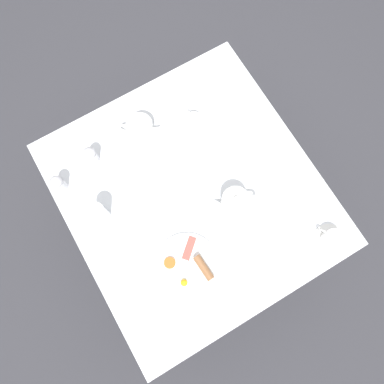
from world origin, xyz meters
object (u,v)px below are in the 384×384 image
at_px(salt_grinder, 58,183).
at_px(teapot_far, 140,128).
at_px(fork_by_plate, 129,191).
at_px(teacup_with_saucer_left, 331,239).
at_px(pepper_grinder, 91,155).
at_px(knife_by_plate, 281,177).
at_px(breakfast_plate, 188,266).
at_px(creamer_jug, 194,121).
at_px(teapot_near, 235,201).
at_px(napkin_folded, 240,138).
at_px(water_glass_tall, 99,214).

bearing_deg(salt_grinder, teapot_far, -83.05).
height_order(salt_grinder, fork_by_plate, salt_grinder).
xyz_separation_m(teacup_with_saucer_left, pepper_grinder, (0.80, 0.67, 0.03)).
bearing_deg(knife_by_plate, salt_grinder, 62.28).
relative_size(breakfast_plate, creamer_jug, 3.00).
height_order(teapot_near, napkin_folded, teapot_near).
distance_m(teacup_with_saucer_left, pepper_grinder, 1.04).
height_order(napkin_folded, fork_by_plate, napkin_folded).
height_order(breakfast_plate, teacup_with_saucer_left, teacup_with_saucer_left).
bearing_deg(pepper_grinder, breakfast_plate, -168.58).
distance_m(fork_by_plate, knife_by_plate, 0.65).
relative_size(teapot_far, teacup_with_saucer_left, 1.27).
bearing_deg(fork_by_plate, teapot_far, -40.16).
bearing_deg(knife_by_plate, creamer_jug, 26.08).
bearing_deg(breakfast_plate, knife_by_plate, -76.96).
bearing_deg(pepper_grinder, knife_by_plate, -126.03).
height_order(napkin_folded, knife_by_plate, napkin_folded).
distance_m(teacup_with_saucer_left, knife_by_plate, 0.33).
bearing_deg(breakfast_plate, creamer_jug, -32.56).
xyz_separation_m(breakfast_plate, water_glass_tall, (0.35, 0.20, 0.05)).
bearing_deg(salt_grinder, knife_by_plate, -117.72).
relative_size(breakfast_plate, knife_by_plate, 1.39).
bearing_deg(fork_by_plate, napkin_folded, -94.11).
distance_m(water_glass_tall, knife_by_plate, 0.77).
relative_size(pepper_grinder, salt_grinder, 1.00).
bearing_deg(breakfast_plate, teapot_near, -67.09).
bearing_deg(fork_by_plate, pepper_grinder, 17.34).
distance_m(salt_grinder, napkin_folded, 0.79).
distance_m(breakfast_plate, napkin_folded, 0.59).
relative_size(creamer_jug, knife_by_plate, 0.46).
relative_size(creamer_jug, napkin_folded, 0.41).
distance_m(teapot_near, water_glass_tall, 0.55).
distance_m(teapot_far, pepper_grinder, 0.23).
xyz_separation_m(teapot_far, teacup_with_saucer_left, (-0.80, -0.44, -0.02)).
bearing_deg(breakfast_plate, teacup_with_saucer_left, -110.01).
relative_size(water_glass_tall, knife_by_plate, 0.68).
relative_size(teapot_near, teapot_far, 1.10).
height_order(teapot_near, salt_grinder, teapot_near).
bearing_deg(napkin_folded, pepper_grinder, 68.35).
xyz_separation_m(teacup_with_saucer_left, knife_by_plate, (0.32, 0.02, -0.02)).
xyz_separation_m(napkin_folded, knife_by_plate, (-0.24, -0.06, -0.00)).
bearing_deg(pepper_grinder, salt_grinder, 103.67).
bearing_deg(fork_by_plate, breakfast_plate, -171.61).
relative_size(teapot_near, knife_by_plate, 0.99).
bearing_deg(teacup_with_saucer_left, creamer_jug, 16.79).
bearing_deg(teapot_far, knife_by_plate, -17.03).
height_order(creamer_jug, salt_grinder, salt_grinder).
xyz_separation_m(pepper_grinder, knife_by_plate, (-0.47, -0.65, -0.05)).
distance_m(teapot_far, napkin_folded, 0.44).
bearing_deg(teapot_far, creamer_jug, 11.98).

